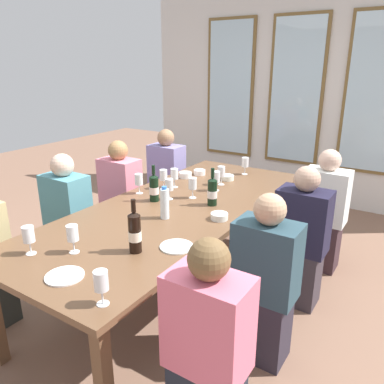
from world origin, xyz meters
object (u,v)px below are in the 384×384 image
at_px(wine_glass_6, 169,186).
at_px(tasting_bowl_3, 227,177).
at_px(wine_bottle_0, 212,191).
at_px(seated_person_6, 68,221).
at_px(white_plate_1, 65,276).
at_px(wine_glass_4, 139,180).
at_px(seated_person_1, 301,241).
at_px(seated_person_3, 323,213).
at_px(tasting_bowl_2, 200,172).
at_px(seated_person_2, 167,180).
at_px(wine_glass_10, 216,178).
at_px(water_bottle, 165,203).
at_px(wine_glass_7, 221,172).
at_px(wine_glass_3, 174,175).
at_px(white_plate_0, 177,247).
at_px(wine_glass_0, 163,175).
at_px(seated_person_7, 265,284).
at_px(wine_glass_8, 72,234).
at_px(tasting_bowl_1, 219,216).
at_px(wine_glass_1, 193,185).
at_px(wine_bottle_1, 135,232).
at_px(tasting_bowl_0, 185,175).
at_px(wine_bottle_2, 154,188).
at_px(dining_table, 176,213).
at_px(wine_glass_9, 245,163).
at_px(seated_person_0, 121,199).
at_px(seated_person_5, 208,353).
at_px(wine_glass_2, 101,282).

bearing_deg(wine_glass_6, tasting_bowl_3, 78.90).
bearing_deg(wine_bottle_0, seated_person_6, -155.81).
height_order(white_plate_1, wine_glass_4, wine_glass_4).
height_order(seated_person_1, seated_person_3, same).
xyz_separation_m(tasting_bowl_2, seated_person_6, (-0.59, -1.18, -0.24)).
bearing_deg(seated_person_2, wine_glass_10, -31.11).
height_order(water_bottle, wine_glass_7, water_bottle).
distance_m(wine_glass_6, seated_person_1, 1.12).
bearing_deg(seated_person_3, wine_glass_3, -151.66).
xyz_separation_m(white_plate_0, wine_glass_10, (-0.33, 1.07, 0.11)).
relative_size(wine_glass_0, seated_person_7, 0.16).
bearing_deg(seated_person_3, seated_person_1, -90.00).
height_order(white_plate_0, wine_glass_8, wine_glass_8).
relative_size(wine_glass_7, wine_glass_10, 1.00).
bearing_deg(tasting_bowl_1, white_plate_0, -90.84).
distance_m(wine_glass_0, wine_glass_10, 0.47).
bearing_deg(wine_glass_1, wine_glass_8, -93.59).
bearing_deg(tasting_bowl_2, seated_person_3, 7.86).
xyz_separation_m(wine_bottle_1, tasting_bowl_0, (-0.61, 1.44, -0.10)).
bearing_deg(wine_bottle_2, seated_person_2, 122.13).
height_order(dining_table, tasting_bowl_2, tasting_bowl_2).
xyz_separation_m(white_plate_1, seated_person_2, (-1.00, 2.25, -0.22)).
relative_size(white_plate_1, wine_glass_7, 1.17).
height_order(wine_glass_0, wine_glass_6, same).
xyz_separation_m(white_plate_0, wine_bottle_2, (-0.62, 0.58, 0.11)).
height_order(dining_table, seated_person_7, seated_person_7).
bearing_deg(tasting_bowl_3, seated_person_3, 11.13).
bearing_deg(wine_glass_9, wine_glass_10, -89.35).
bearing_deg(seated_person_0, white_plate_1, -56.18).
relative_size(wine_glass_0, seated_person_0, 0.16).
bearing_deg(tasting_bowl_1, tasting_bowl_2, 128.71).
bearing_deg(seated_person_2, seated_person_1, -21.90).
distance_m(wine_glass_7, seated_person_0, 1.05).
height_order(wine_glass_4, seated_person_5, seated_person_5).
relative_size(wine_glass_3, seated_person_0, 0.16).
xyz_separation_m(white_plate_0, wine_bottle_1, (-0.17, -0.18, 0.12)).
bearing_deg(water_bottle, seated_person_6, -174.83).
xyz_separation_m(wine_glass_6, seated_person_5, (1.03, -1.13, -0.33)).
bearing_deg(wine_glass_10, tasting_bowl_0, 157.10).
relative_size(water_bottle, wine_glass_2, 1.38).
relative_size(white_plate_0, wine_bottle_2, 0.69).
bearing_deg(white_plate_1, seated_person_7, 46.20).
distance_m(water_bottle, wine_glass_4, 0.60).
bearing_deg(white_plate_0, white_plate_1, -116.97).
height_order(wine_glass_10, seated_person_1, seated_person_1).
relative_size(tasting_bowl_2, wine_glass_1, 0.67).
bearing_deg(seated_person_0, wine_glass_1, -5.96).
bearing_deg(seated_person_0, wine_bottle_1, -43.58).
bearing_deg(seated_person_2, wine_glass_0, -55.00).
height_order(tasting_bowl_2, wine_glass_2, wine_glass_2).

